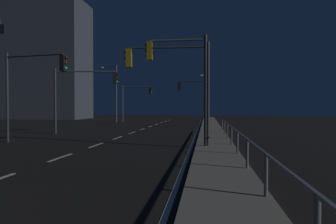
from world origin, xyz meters
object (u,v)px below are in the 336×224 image
object	(u,v)px
street_lamp_mid_block	(114,88)
traffic_light_mid_left	(83,87)
traffic_light_far_right	(193,93)
traffic_light_far_left	(135,96)
building_distant	(28,62)
traffic_light_near_right	(32,78)
traffic_light_mid_right	(180,69)
traffic_light_near_left	(171,72)
street_lamp_median	(207,93)

from	to	relation	value
street_lamp_mid_block	traffic_light_mid_left	bearing A→B (deg)	-79.80
traffic_light_far_right	traffic_light_far_left	size ratio (longest dim) A/B	0.97
traffic_light_far_right	building_distant	xyz separation A→B (m)	(-31.42, 18.02, 6.89)
traffic_light_near_right	traffic_light_mid_left	bearing A→B (deg)	84.09
traffic_light_mid_right	traffic_light_near_right	xyz separation A→B (m)	(-8.99, 1.09, -0.26)
traffic_light_far_right	traffic_light_near_left	world-z (taller)	traffic_light_near_left
traffic_light_mid_left	street_lamp_mid_block	size ratio (longest dim) A/B	0.66
traffic_light_mid_right	street_lamp_median	size ratio (longest dim) A/B	0.85
traffic_light_near_left	building_distant	distance (m)	47.51
traffic_light_far_left	building_distant	size ratio (longest dim) A/B	0.24
traffic_light_far_left	traffic_light_near_left	distance (m)	26.98
street_lamp_median	building_distant	world-z (taller)	building_distant
traffic_light_mid_left	traffic_light_near_right	world-z (taller)	traffic_light_near_right
traffic_light_mid_right	traffic_light_near_right	bearing A→B (deg)	173.08
traffic_light_mid_left	building_distant	xyz separation A→B (m)	(-23.12, 28.29, 6.84)
building_distant	traffic_light_mid_right	bearing A→B (deg)	-48.27
street_lamp_median	traffic_light_mid_left	bearing A→B (deg)	-115.27
street_lamp_mid_block	traffic_light_mid_right	bearing A→B (deg)	-64.62
traffic_light_mid_right	traffic_light_near_right	size ratio (longest dim) A/B	1.05
traffic_light_far_right	building_distant	distance (m)	36.87
traffic_light_mid_right	traffic_light_mid_left	distance (m)	10.93
traffic_light_far_right	street_lamp_median	size ratio (longest dim) A/B	0.75
traffic_light_mid_right	traffic_light_near_left	xyz separation A→B (m)	(-0.48, -0.07, -0.18)
street_lamp_mid_block	traffic_light_near_right	bearing A→B (deg)	-83.88
traffic_light_mid_left	traffic_light_near_right	distance (m)	5.95
traffic_light_far_right	traffic_light_far_left	world-z (taller)	traffic_light_far_left
traffic_light_mid_left	traffic_light_far_left	bearing A→B (deg)	91.04
traffic_light_mid_left	street_lamp_median	size ratio (longest dim) A/B	0.77
traffic_light_mid_left	street_lamp_mid_block	xyz separation A→B (m)	(-3.09, 17.15, 1.03)
traffic_light_far_right	traffic_light_mid_left	world-z (taller)	traffic_light_far_right
traffic_light_mid_right	street_lamp_median	distance (m)	27.96
traffic_light_mid_right	street_lamp_mid_block	world-z (taller)	street_lamp_mid_block
traffic_light_far_left	traffic_light_mid_right	size ratio (longest dim) A/B	0.92
traffic_light_far_right	traffic_light_near_left	distance (m)	17.36
traffic_light_mid_right	street_lamp_median	bearing A→B (deg)	86.94
traffic_light_mid_left	traffic_light_near_left	size ratio (longest dim) A/B	0.98
traffic_light_mid_left	traffic_light_mid_right	bearing A→B (deg)	-39.94
traffic_light_far_right	street_lamp_mid_block	xyz separation A→B (m)	(-11.39, 6.88, 1.08)
traffic_light_far_right	traffic_light_near_left	size ratio (longest dim) A/B	0.95
traffic_light_far_right	traffic_light_mid_right	size ratio (longest dim) A/B	0.89
building_distant	traffic_light_far_right	bearing A→B (deg)	-29.84
traffic_light_far_right	traffic_light_near_right	size ratio (longest dim) A/B	0.93
traffic_light_far_left	street_lamp_mid_block	distance (m)	3.28
traffic_light_near_left	street_lamp_mid_block	xyz separation A→B (m)	(-10.98, 24.23, 0.83)
traffic_light_near_left	building_distant	size ratio (longest dim) A/B	0.24
traffic_light_mid_right	traffic_light_near_left	size ratio (longest dim) A/B	1.07
traffic_light_far_left	traffic_light_near_right	distance (m)	24.54
traffic_light_far_right	traffic_light_near_right	bearing A→B (deg)	-118.85
traffic_light_far_right	building_distant	size ratio (longest dim) A/B	0.23
traffic_light_mid_right	traffic_light_near_left	world-z (taller)	traffic_light_mid_right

